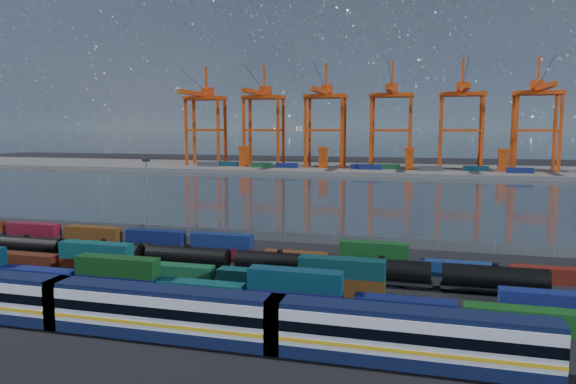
# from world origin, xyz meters

# --- Properties ---
(ground) EXTENTS (700.00, 700.00, 0.00)m
(ground) POSITION_xyz_m (0.00, 0.00, 0.00)
(ground) COLOR black
(ground) RESTS_ON ground
(harbor_water) EXTENTS (700.00, 700.00, 0.00)m
(harbor_water) POSITION_xyz_m (0.00, 105.00, 0.01)
(harbor_water) COLOR #29333C
(harbor_water) RESTS_ON ground
(far_quay) EXTENTS (700.00, 70.00, 2.00)m
(far_quay) POSITION_xyz_m (0.00, 210.00, 1.00)
(far_quay) COLOR #514F4C
(far_quay) RESTS_ON ground
(distant_mountains) EXTENTS (2470.00, 1100.00, 520.00)m
(distant_mountains) POSITION_xyz_m (63.02, 1600.00, 220.29)
(distant_mountains) COLOR #1E2630
(distant_mountains) RESTS_ON ground
(passenger_train) EXTENTS (79.63, 3.41, 5.85)m
(passenger_train) POSITION_xyz_m (-0.48, -22.74, 2.94)
(passenger_train) COLOR silver
(passenger_train) RESTS_ON ground
(container_row_south) EXTENTS (140.08, 2.46, 5.24)m
(container_row_south) POSITION_xyz_m (-21.09, -9.87, 2.13)
(container_row_south) COLOR #46484B
(container_row_south) RESTS_ON ground
(container_row_mid) EXTENTS (128.40, 2.43, 5.18)m
(container_row_mid) POSITION_xyz_m (5.68, -2.51, 1.77)
(container_row_mid) COLOR navy
(container_row_mid) RESTS_ON ground
(container_row_north) EXTENTS (140.80, 2.23, 4.75)m
(container_row_north) POSITION_xyz_m (-12.96, 10.83, 2.03)
(container_row_north) COLOR navy
(container_row_north) RESTS_ON ground
(tanker_string) EXTENTS (91.93, 3.10, 4.43)m
(tanker_string) POSITION_xyz_m (-1.97, 3.08, 2.22)
(tanker_string) COLOR black
(tanker_string) RESTS_ON ground
(waterfront_fence) EXTENTS (160.12, 0.12, 2.20)m
(waterfront_fence) POSITION_xyz_m (-0.00, 28.00, 1.00)
(waterfront_fence) COLOR #595B5E
(waterfront_fence) RESTS_ON ground
(yard_light_mast) EXTENTS (1.60, 0.40, 16.60)m
(yard_light_mast) POSITION_xyz_m (-30.00, 26.00, 9.30)
(yard_light_mast) COLOR slate
(yard_light_mast) RESTS_ON ground
(gantry_cranes) EXTENTS (197.35, 42.90, 58.10)m
(gantry_cranes) POSITION_xyz_m (-7.50, 203.46, 35.61)
(gantry_cranes) COLOR #C53F0D
(gantry_cranes) RESTS_ON ground
(quay_containers) EXTENTS (172.58, 10.99, 2.60)m
(quay_containers) POSITION_xyz_m (-11.00, 195.46, 3.30)
(quay_containers) COLOR navy
(quay_containers) RESTS_ON far_quay
(straddle_carriers) EXTENTS (140.00, 7.00, 11.10)m
(straddle_carriers) POSITION_xyz_m (-2.50, 200.00, 7.82)
(straddle_carriers) COLOR #C53F0D
(straddle_carriers) RESTS_ON far_quay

